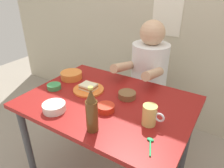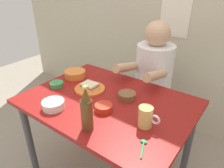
{
  "view_description": "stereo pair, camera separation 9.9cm",
  "coord_description": "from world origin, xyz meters",
  "px_view_note": "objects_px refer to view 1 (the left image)",
  "views": [
    {
      "loc": [
        0.65,
        -0.99,
        1.48
      ],
      "look_at": [
        0.0,
        0.05,
        0.84
      ],
      "focal_mm": 33.53,
      "sensor_mm": 36.0,
      "label": 1
    },
    {
      "loc": [
        0.73,
        -0.94,
        1.48
      ],
      "look_at": [
        0.0,
        0.05,
        0.84
      ],
      "focal_mm": 33.53,
      "sensor_mm": 36.0,
      "label": 2
    }
  ],
  "objects_px": {
    "person_seated": "(149,67)",
    "sauce_bowl_chili": "(106,108)",
    "dining_table": "(108,112)",
    "plate_orange": "(89,90)",
    "beer_bottle": "(92,112)",
    "sandwich": "(88,87)",
    "stool": "(146,106)",
    "beer_mug": "(150,115)"
  },
  "relations": [
    {
      "from": "stool",
      "to": "dining_table",
      "type": "bearing_deg",
      "value": -92.57
    },
    {
      "from": "person_seated",
      "to": "sandwich",
      "type": "relative_size",
      "value": 6.54
    },
    {
      "from": "beer_bottle",
      "to": "plate_orange",
      "type": "bearing_deg",
      "value": 130.54
    },
    {
      "from": "beer_bottle",
      "to": "sauce_bowl_chili",
      "type": "xyz_separation_m",
      "value": [
        -0.04,
        0.19,
        -0.1
      ]
    },
    {
      "from": "person_seated",
      "to": "sauce_bowl_chili",
      "type": "distance_m",
      "value": 0.73
    },
    {
      "from": "dining_table",
      "to": "beer_bottle",
      "type": "height_order",
      "value": "beer_bottle"
    },
    {
      "from": "dining_table",
      "to": "beer_bottle",
      "type": "bearing_deg",
      "value": -72.46
    },
    {
      "from": "stool",
      "to": "person_seated",
      "type": "bearing_deg",
      "value": -90.0
    },
    {
      "from": "stool",
      "to": "sandwich",
      "type": "bearing_deg",
      "value": -110.44
    },
    {
      "from": "stool",
      "to": "beer_mug",
      "type": "height_order",
      "value": "beer_mug"
    },
    {
      "from": "person_seated",
      "to": "beer_mug",
      "type": "bearing_deg",
      "value": -66.84
    },
    {
      "from": "dining_table",
      "to": "plate_orange",
      "type": "relative_size",
      "value": 5.0
    },
    {
      "from": "person_seated",
      "to": "dining_table",
      "type": "bearing_deg",
      "value": -92.62
    },
    {
      "from": "plate_orange",
      "to": "beer_bottle",
      "type": "bearing_deg",
      "value": -49.46
    },
    {
      "from": "stool",
      "to": "beer_bottle",
      "type": "distance_m",
      "value": 1.06
    },
    {
      "from": "person_seated",
      "to": "beer_mug",
      "type": "relative_size",
      "value": 5.71
    },
    {
      "from": "person_seated",
      "to": "stool",
      "type": "bearing_deg",
      "value": 90.0
    },
    {
      "from": "person_seated",
      "to": "beer_bottle",
      "type": "xyz_separation_m",
      "value": [
        0.07,
        -0.92,
        0.09
      ]
    },
    {
      "from": "plate_orange",
      "to": "sandwich",
      "type": "distance_m",
      "value": 0.02
    },
    {
      "from": "stool",
      "to": "sandwich",
      "type": "relative_size",
      "value": 4.09
    },
    {
      "from": "beer_bottle",
      "to": "sauce_bowl_chili",
      "type": "distance_m",
      "value": 0.21
    },
    {
      "from": "dining_table",
      "to": "person_seated",
      "type": "height_order",
      "value": "person_seated"
    },
    {
      "from": "plate_orange",
      "to": "sauce_bowl_chili",
      "type": "bearing_deg",
      "value": -30.83
    },
    {
      "from": "dining_table",
      "to": "sauce_bowl_chili",
      "type": "distance_m",
      "value": 0.17
    },
    {
      "from": "beer_mug",
      "to": "sauce_bowl_chili",
      "type": "bearing_deg",
      "value": -176.01
    },
    {
      "from": "person_seated",
      "to": "beer_bottle",
      "type": "relative_size",
      "value": 2.75
    },
    {
      "from": "person_seated",
      "to": "beer_mug",
      "type": "height_order",
      "value": "person_seated"
    },
    {
      "from": "beer_bottle",
      "to": "dining_table",
      "type": "bearing_deg",
      "value": 107.54
    },
    {
      "from": "beer_mug",
      "to": "plate_orange",
      "type": "bearing_deg",
      "value": 166.32
    },
    {
      "from": "dining_table",
      "to": "sauce_bowl_chili",
      "type": "bearing_deg",
      "value": -63.77
    },
    {
      "from": "beer_mug",
      "to": "sauce_bowl_chili",
      "type": "xyz_separation_m",
      "value": [
        -0.28,
        -0.02,
        -0.04
      ]
    },
    {
      "from": "sandwich",
      "to": "beer_bottle",
      "type": "xyz_separation_m",
      "value": [
        0.29,
        -0.33,
        0.09
      ]
    },
    {
      "from": "stool",
      "to": "plate_orange",
      "type": "height_order",
      "value": "plate_orange"
    },
    {
      "from": "plate_orange",
      "to": "beer_mug",
      "type": "height_order",
      "value": "beer_mug"
    },
    {
      "from": "stool",
      "to": "person_seated",
      "type": "relative_size",
      "value": 0.63
    },
    {
      "from": "beer_mug",
      "to": "sauce_bowl_chili",
      "type": "height_order",
      "value": "beer_mug"
    },
    {
      "from": "stool",
      "to": "sauce_bowl_chili",
      "type": "relative_size",
      "value": 4.09
    },
    {
      "from": "stool",
      "to": "sandwich",
      "type": "distance_m",
      "value": 0.76
    },
    {
      "from": "dining_table",
      "to": "sandwich",
      "type": "distance_m",
      "value": 0.23
    },
    {
      "from": "dining_table",
      "to": "beer_bottle",
      "type": "distance_m",
      "value": 0.38
    },
    {
      "from": "stool",
      "to": "person_seated",
      "type": "xyz_separation_m",
      "value": [
        0.0,
        -0.01,
        0.42
      ]
    },
    {
      "from": "dining_table",
      "to": "plate_orange",
      "type": "distance_m",
      "value": 0.22
    }
  ]
}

